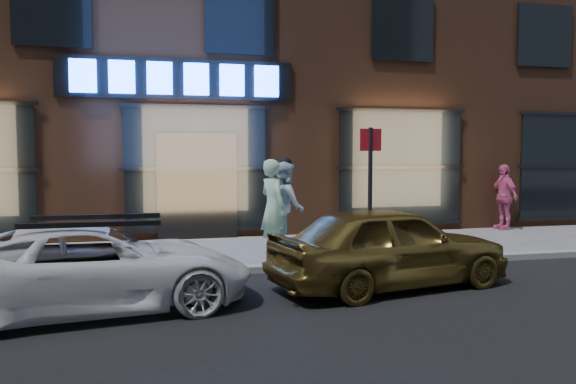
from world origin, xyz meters
The scene contains 9 objects.
ground centered at (0.00, 0.00, 0.00)m, with size 90.00×90.00×0.00m, color slate.
curb centered at (0.00, 0.00, 0.06)m, with size 60.00×0.25×0.12m, color gray.
storefront_building centered at (0.00, 7.99, 5.15)m, with size 30.20×8.28×10.30m.
man_bowtie centered at (1.26, 1.56, 0.92)m, with size 0.67×0.44×1.84m, color #A5DAB7.
man_cap centered at (1.63, 2.09, 0.89)m, with size 0.87×0.68×1.78m, color silver.
passerby centered at (7.74, 3.70, 0.83)m, with size 0.98×0.41×1.67m, color #E35D95.
white_suv centered at (-1.69, -1.71, 0.54)m, with size 1.79×3.88×1.08m, color white.
gold_sedan centered at (2.34, -1.47, 0.61)m, with size 1.44×3.57×1.22m, color olive.
sign_post centered at (2.66, 0.12, 1.45)m, with size 0.38×0.08×2.39m.
Camera 1 is at (-0.96, -8.92, 1.96)m, focal length 35.00 mm.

